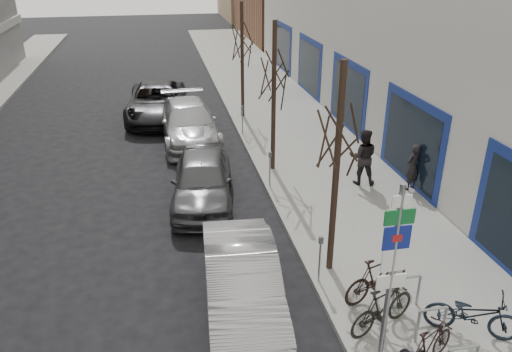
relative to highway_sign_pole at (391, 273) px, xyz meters
name	(u,v)px	position (x,y,z in m)	size (l,w,h in m)	color
sidewalk_east	(321,166)	(2.10, 10.01, -2.38)	(5.00, 70.00, 0.15)	slate
highway_sign_pole	(391,273)	(0.00, 0.00, 0.00)	(0.55, 0.10, 4.20)	gray
bike_rack	(432,320)	(1.40, 0.61, -1.80)	(0.66, 2.26, 0.83)	gray
tree_near	(340,121)	(0.20, 3.51, 1.65)	(1.80, 1.80, 5.50)	black
tree_mid	(274,62)	(0.20, 10.01, 1.65)	(1.80, 1.80, 5.50)	black
tree_far	(242,33)	(0.20, 16.51, 1.65)	(1.80, 1.80, 5.50)	black
meter_front	(320,255)	(-0.25, 3.01, -1.54)	(0.10, 0.08, 1.27)	gray
meter_mid	(270,166)	(-0.25, 8.51, -1.54)	(0.10, 0.08, 1.27)	gray
meter_back	(242,117)	(-0.25, 14.01, -1.54)	(0.10, 0.08, 1.27)	gray
bike_near_right	(428,346)	(0.97, -0.05, -1.81)	(0.48, 1.63, 0.99)	black
bike_mid_curb	(474,311)	(2.35, 0.62, -1.71)	(0.59, 1.96, 1.19)	black
bike_mid_inner	(383,307)	(0.55, 1.14, -1.75)	(0.55, 1.83, 1.11)	black
bike_far_inner	(377,277)	(0.86, 2.14, -1.73)	(0.57, 1.90, 1.15)	black
parked_car_front	(242,283)	(-2.26, 2.48, -1.68)	(1.64, 4.70, 1.55)	#A3A3A8
parked_car_mid	(202,180)	(-2.60, 8.06, -1.65)	(1.91, 4.76, 1.62)	#454549
parked_car_back	(189,123)	(-2.60, 13.92, -1.63)	(2.33, 5.73, 1.66)	#9A9B9F
lane_car	(157,102)	(-3.90, 17.46, -1.63)	(2.74, 5.95, 1.65)	black
pedestrian_near	(412,167)	(4.40, 7.37, -1.50)	(0.59, 0.39, 1.62)	black
pedestrian_far	(363,157)	(2.93, 8.15, -1.31)	(0.74, 0.50, 2.00)	black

